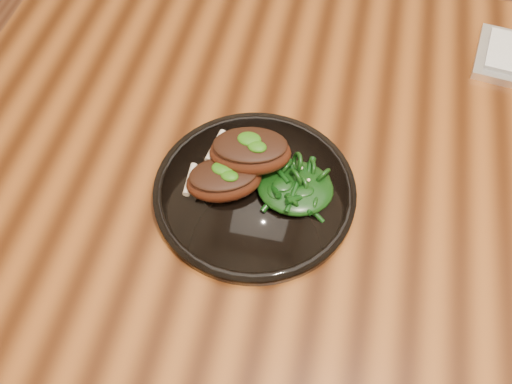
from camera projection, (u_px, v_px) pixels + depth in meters
desk at (484, 217)px, 0.83m from camera, size 1.60×0.80×0.75m
plate at (255, 191)px, 0.75m from camera, size 0.26×0.26×0.02m
lamb_chop_front at (223, 179)px, 0.72m from camera, size 0.11×0.09×0.04m
lamb_chop_back at (250, 151)px, 0.72m from camera, size 0.12×0.09×0.05m
herb_smear at (240, 150)px, 0.77m from camera, size 0.08×0.05×0.00m
greens_heap at (295, 185)px, 0.72m from camera, size 0.10×0.09×0.04m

